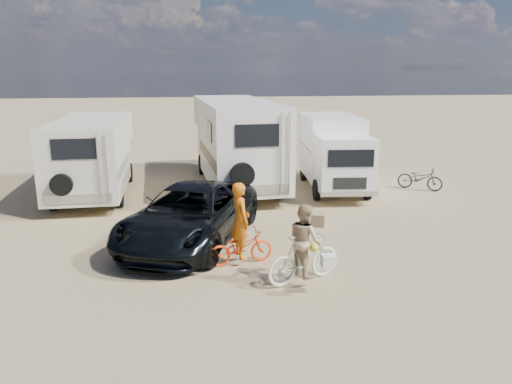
{
  "coord_description": "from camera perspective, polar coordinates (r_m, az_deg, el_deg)",
  "views": [
    {
      "loc": [
        -1.47,
        -11.79,
        4.61
      ],
      "look_at": [
        0.32,
        1.15,
        1.3
      ],
      "focal_mm": 34.39,
      "sensor_mm": 36.0,
      "label": 1
    }
  ],
  "objects": [
    {
      "name": "ground",
      "position": [
        12.74,
        -0.72,
        -6.99
      ],
      "size": [
        140.0,
        140.0,
        0.0
      ],
      "primitive_type": "plane",
      "color": "tan",
      "rests_on": "ground"
    },
    {
      "name": "bike_parked",
      "position": [
        20.1,
        18.53,
        1.53
      ],
      "size": [
        1.71,
        1.55,
        0.9
      ],
      "primitive_type": "imported",
      "rotation": [
        0.0,
        0.0,
        0.89
      ],
      "color": "black",
      "rests_on": "ground"
    },
    {
      "name": "rv_left",
      "position": [
        19.13,
        -18.45,
        3.83
      ],
      "size": [
        2.58,
        6.54,
        2.8
      ],
      "primitive_type": null,
      "rotation": [
        0.0,
        0.0,
        0.03
      ],
      "color": "beige",
      "rests_on": "ground"
    },
    {
      "name": "cooler",
      "position": [
        14.36,
        -6.9,
        -3.62
      ],
      "size": [
        0.61,
        0.46,
        0.47
      ],
      "primitive_type": "cube",
      "rotation": [
        0.0,
        0.0,
        -0.05
      ],
      "color": "teal",
      "rests_on": "ground"
    },
    {
      "name": "box_truck",
      "position": [
        19.19,
        9.06,
        4.4
      ],
      "size": [
        2.5,
        5.5,
        2.79
      ],
      "primitive_type": null,
      "rotation": [
        0.0,
        0.0,
        -0.08
      ],
      "color": "white",
      "rests_on": "ground"
    },
    {
      "name": "crate",
      "position": [
        14.9,
        7.12,
        -3.17
      ],
      "size": [
        0.6,
        0.6,
        0.37
      ],
      "primitive_type": "cube",
      "rotation": [
        0.0,
        0.0,
        -0.34
      ],
      "color": "#866E4F",
      "rests_on": "ground"
    },
    {
      "name": "bike_woman",
      "position": [
        10.91,
        5.6,
        -7.66
      ],
      "size": [
        1.92,
        1.18,
        1.11
      ],
      "primitive_type": "imported",
      "rotation": [
        0.0,
        0.0,
        1.95
      ],
      "color": "beige",
      "rests_on": "ground"
    },
    {
      "name": "rv_main",
      "position": [
        19.56,
        -2.31,
        5.62
      ],
      "size": [
        3.13,
        8.13,
        3.38
      ],
      "primitive_type": null,
      "rotation": [
        0.0,
        0.0,
        0.07
      ],
      "color": "silver",
      "rests_on": "ground"
    },
    {
      "name": "rider_woman",
      "position": [
        10.82,
        5.63,
        -6.46
      ],
      "size": [
        0.85,
        0.95,
        1.61
      ],
      "primitive_type": "imported",
      "rotation": [
        0.0,
        0.0,
        1.95
      ],
      "color": "tan",
      "rests_on": "ground"
    },
    {
      "name": "dark_suv",
      "position": [
        13.36,
        -7.69,
        -2.62
      ],
      "size": [
        4.48,
        6.09,
        1.54
      ],
      "primitive_type": "imported",
      "rotation": [
        0.0,
        0.0,
        -0.39
      ],
      "color": "black",
      "rests_on": "ground"
    },
    {
      "name": "rider_man",
      "position": [
        11.71,
        -1.83,
        -4.15
      ],
      "size": [
        0.58,
        0.75,
        1.85
      ],
      "primitive_type": "imported",
      "rotation": [
        0.0,
        0.0,
        1.79
      ],
      "color": "#D06210",
      "rests_on": "ground"
    },
    {
      "name": "bike_man",
      "position": [
        11.87,
        -1.81,
        -6.45
      ],
      "size": [
        1.69,
        0.89,
        0.84
      ],
      "primitive_type": "imported",
      "rotation": [
        0.0,
        0.0,
        1.79
      ],
      "color": "#F23B0E",
      "rests_on": "ground"
    }
  ]
}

